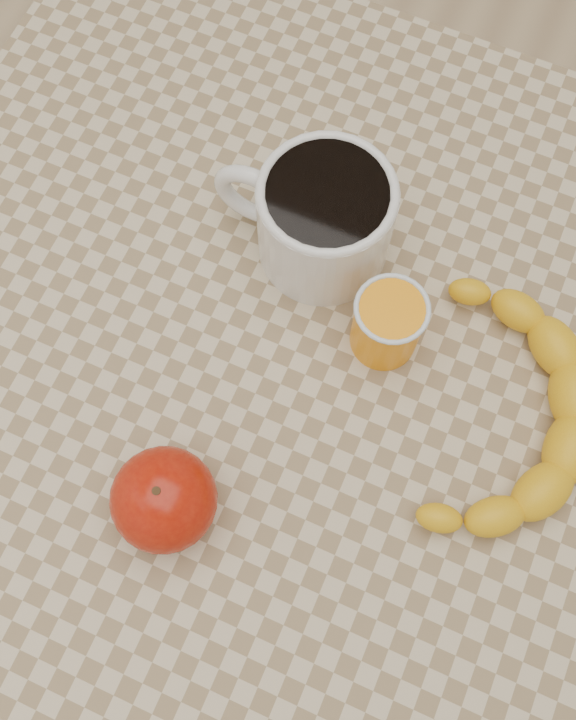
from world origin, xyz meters
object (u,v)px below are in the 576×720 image
at_px(apple, 164,500).
at_px(orange_juice_glass, 388,324).
at_px(banana, 504,415).
at_px(table, 288,396).
at_px(coffee_mug, 322,217).

bearing_deg(apple, orange_juice_glass, 62.87).
bearing_deg(banana, orange_juice_glass, 163.36).
xyz_separation_m(table, orange_juice_glass, (0.07, 0.06, 0.12)).
bearing_deg(table, banana, 8.46).
distance_m(coffee_mug, orange_juice_glass, 0.11).
height_order(table, orange_juice_glass, orange_juice_glass).
relative_size(table, coffee_mug, 4.90).
distance_m(table, apple, 0.20).
relative_size(table, banana, 2.92).
relative_size(table, apple, 8.93).
xyz_separation_m(table, apple, (-0.04, -0.15, 0.12)).
bearing_deg(coffee_mug, orange_juice_glass, -35.64).
relative_size(apple, banana, 0.33).
distance_m(table, orange_juice_glass, 0.15).
bearing_deg(orange_juice_glass, table, -139.17).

